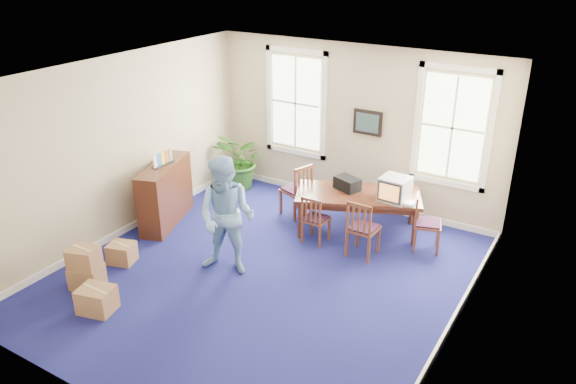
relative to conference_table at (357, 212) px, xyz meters
The scene contains 25 objects.
floor 2.29m from the conference_table, 106.49° to the right, with size 6.50×6.50×0.00m, color navy.
ceiling 3.61m from the conference_table, 106.49° to the right, with size 6.50×6.50×0.00m, color white.
wall_back 1.76m from the conference_table, 120.46° to the left, with size 6.50×6.50×0.00m, color tan.
wall_front 5.59m from the conference_table, 96.74° to the right, with size 6.50×6.50×0.00m, color tan.
wall_left 4.41m from the conference_table, 149.29° to the right, with size 6.50×6.50×0.00m, color tan.
wall_right 3.43m from the conference_table, 42.49° to the right, with size 6.50×6.50×0.00m, color tan.
baseboard_back 1.28m from the conference_table, 121.17° to the left, with size 6.00×0.04×0.12m, color white.
baseboard_left 4.22m from the conference_table, 149.08° to the right, with size 0.04×6.50×0.12m, color white.
baseboard_right 3.19m from the conference_table, 42.86° to the right, with size 0.04×6.50×0.12m, color white.
window_left 2.69m from the conference_table, 151.17° to the left, with size 1.40×0.12×2.20m, color white, non-canonical shape.
window_right 2.25m from the conference_table, 40.28° to the left, with size 1.40×0.12×2.20m, color white, non-canonical shape.
wall_picture 1.75m from the conference_table, 108.13° to the left, with size 0.58×0.06×0.48m, color black, non-canonical shape.
conference_table is the anchor object (origin of this frame).
crt_tv 0.88m from the conference_table, ahead, with size 0.47×0.52×0.43m, color #B7B7BC, non-canonical shape.
game_console 1.04m from the conference_table, ahead, with size 0.16×0.20×0.05m, color white.
equipment_bag 0.55m from the conference_table, 168.69° to the left, with size 0.46×0.30×0.23m, color black.
chair_near_left 0.88m from the conference_table, 120.96° to the right, with size 0.41×0.41×0.91m, color brown, non-canonical shape.
chair_near_right 0.89m from the conference_table, 59.04° to the right, with size 0.47×0.47×1.04m, color brown, non-canonical shape.
chair_end_left 1.32m from the conference_table, behind, with size 0.48×0.48×1.07m, color brown, non-canonical shape.
chair_end_right 1.31m from the conference_table, ahead, with size 0.45×0.45×1.00m, color brown, non-canonical shape.
man 2.69m from the conference_table, 116.88° to the right, with size 0.95×0.74×1.95m, color #7AA7D3.
credenza 3.60m from the conference_table, 154.68° to the right, with size 0.44×1.56×1.22m, color #4C2414.
brochure_rack 3.70m from the conference_table, 154.52° to the right, with size 0.11×0.62×0.27m, color #99999E, non-canonical shape.
potted_plant 3.02m from the conference_table, behind, with size 1.12×0.98×1.25m, color #275D19.
cardboard_boxes 4.57m from the conference_table, 124.71° to the right, with size 1.24×1.24×0.71m, color #A4744A, non-canonical shape.
Camera 1 is at (4.32, -6.37, 4.89)m, focal length 35.00 mm.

